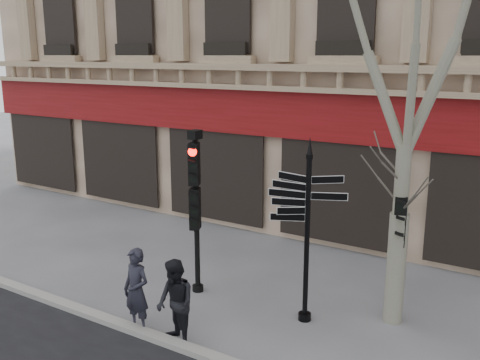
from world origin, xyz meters
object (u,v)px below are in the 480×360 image
object	(u,v)px
fingerpost	(308,200)
traffic_signal_secondary	(400,234)
plane_tree	(415,2)
pedestrian_b	(175,303)
pedestrian_a	(136,291)
traffic_signal_main	(196,192)

from	to	relation	value
fingerpost	traffic_signal_secondary	xyz separation A→B (m)	(1.51, 0.96, -0.69)
traffic_signal_secondary	plane_tree	bearing A→B (deg)	-112.34
plane_tree	pedestrian_b	xyz separation A→B (m)	(-3.10, -2.99, -5.26)
traffic_signal_secondary	plane_tree	distance (m)	4.26
plane_tree	pedestrian_a	size ratio (longest dim) A/B	5.22
traffic_signal_main	traffic_signal_secondary	distance (m)	4.28
fingerpost	pedestrian_b	world-z (taller)	fingerpost
fingerpost	traffic_signal_main	distance (m)	2.63
pedestrian_a	pedestrian_b	world-z (taller)	pedestrian_a
fingerpost	plane_tree	bearing A→B (deg)	16.33
plane_tree	pedestrian_b	bearing A→B (deg)	-136.00
traffic_signal_main	pedestrian_b	bearing A→B (deg)	-87.84
traffic_signal_main	pedestrian_a	world-z (taller)	traffic_signal_main
traffic_signal_secondary	fingerpost	bearing A→B (deg)	-163.33
fingerpost	pedestrian_b	bearing A→B (deg)	-141.96
plane_tree	pedestrian_a	distance (m)	7.26
traffic_signal_secondary	pedestrian_b	bearing A→B (deg)	-151.32
pedestrian_b	pedestrian_a	bearing A→B (deg)	-154.07
plane_tree	fingerpost	bearing A→B (deg)	-149.07
traffic_signal_secondary	pedestrian_b	xyz separation A→B (m)	(-3.11, -3.05, -0.99)
traffic_signal_main	traffic_signal_secondary	world-z (taller)	traffic_signal_main
fingerpost	plane_tree	xyz separation A→B (m)	(1.50, 0.90, 3.58)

